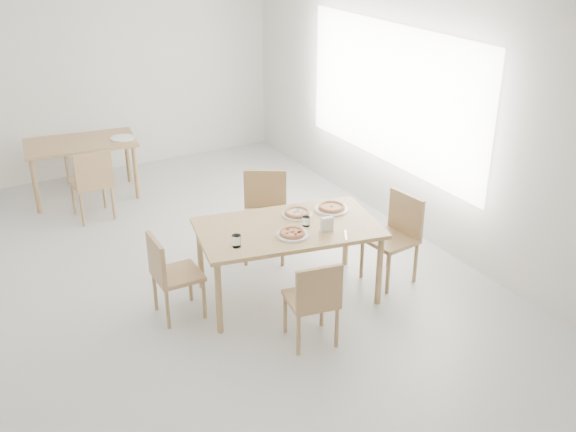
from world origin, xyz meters
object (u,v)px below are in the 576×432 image
main_table (288,233)px  chair_north (265,208)px  pizza_pepperoni (292,233)px  chair_back_s (92,180)px  napkin_holder (327,225)px  chair_back_n (73,142)px  chair_south (314,298)px  tumbler_b (306,221)px  chair_east (397,231)px  pizza_margherita (332,207)px  plate_margherita (332,209)px  tumbler_a (236,241)px  plate_pepperoni (292,235)px  pizza_mushroom (297,213)px  chair_west (169,271)px  second_table (81,148)px  plate_empty (122,138)px  plate_mushroom (297,215)px

main_table → chair_north: (0.22, 0.89, -0.14)m
pizza_pepperoni → chair_back_s: size_ratio=0.27×
main_table → napkin_holder: 0.40m
main_table → chair_back_n: 4.34m
chair_south → tumbler_b: size_ratio=8.98×
chair_east → pizza_margherita: bearing=-127.4°
chair_back_s → main_table: bearing=112.3°
plate_margherita → napkin_holder: napkin_holder is taller
chair_north → pizza_pepperoni: 1.14m
chair_back_n → main_table: bearing=-78.2°
pizza_pepperoni → chair_back_n: chair_back_n is taller
plate_margherita → tumbler_a: (-1.15, -0.24, 0.05)m
chair_east → plate_pepperoni: 1.20m
pizza_mushroom → chair_west: bearing=178.0°
chair_east → plate_pepperoni: size_ratio=3.02×
chair_east → plate_margherita: size_ratio=2.71×
napkin_holder → chair_back_s: (-1.42, 2.91, -0.30)m
chair_back_n → chair_west: bearing=-93.2°
plate_pepperoni → second_table: plate_pepperoni is taller
pizza_margherita → second_table: pizza_margherita is taller
chair_north → pizza_margherita: (0.33, -0.78, 0.25)m
chair_east → second_table: bearing=-155.7°
main_table → chair_north: chair_north is taller
napkin_holder → plate_empty: 3.63m
pizza_pepperoni → chair_west: bearing=159.2°
plate_mushroom → pizza_mushroom: pizza_mushroom is taller
chair_west → pizza_margherita: bearing=-92.8°
chair_east → plate_mushroom: 1.03m
chair_north → tumbler_a: size_ratio=8.49×
pizza_margherita → chair_back_s: (-1.72, 2.54, -0.27)m
plate_pepperoni → pizza_mushroom: (0.26, 0.35, 0.02)m
chair_west → chair_east: size_ratio=0.92×
pizza_mushroom → pizza_pepperoni: 0.44m
tumbler_b → pizza_margherita: bearing=24.6°
pizza_margherita → plate_margherita: bearing=180.0°
chair_back_s → chair_back_n: bearing=-96.4°
plate_pepperoni → plate_empty: size_ratio=0.99×
tumbler_b → plate_margherita: bearing=24.6°
plate_mushroom → plate_pepperoni: 0.44m
pizza_margherita → pizza_pepperoni: size_ratio=1.31×
chair_south → pizza_pepperoni: chair_south is taller
chair_south → tumbler_b: (0.36, 0.74, 0.32)m
main_table → chair_back_s: bearing=125.1°
main_table → chair_west: (-1.12, 0.21, -0.20)m
chair_east → chair_back_s: (-2.28, 2.87, -0.01)m
chair_west → chair_back_s: 2.44m
plate_margherita → second_table: 3.70m
plate_margherita → pizza_margherita: size_ratio=1.07×
chair_south → plate_empty: bearing=-74.1°
plate_pepperoni → chair_west: bearing=159.2°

